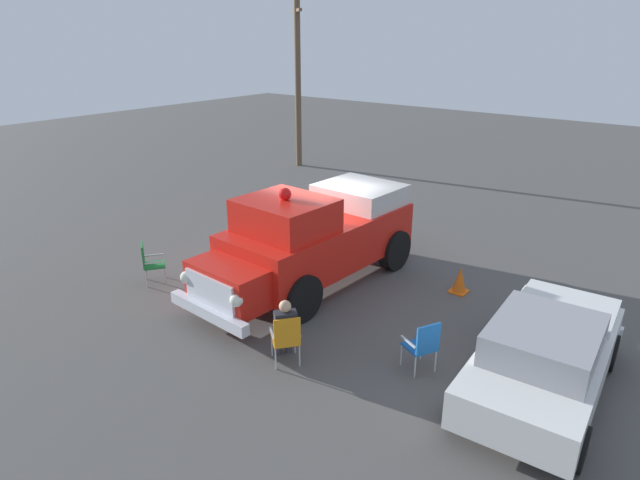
% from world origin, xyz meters
% --- Properties ---
extents(ground_plane, '(60.00, 60.00, 0.00)m').
position_xyz_m(ground_plane, '(0.00, 0.00, 0.00)').
color(ground_plane, '#514F4C').
extents(vintage_fire_truck, '(2.57, 6.05, 2.59)m').
position_xyz_m(vintage_fire_truck, '(0.54, -0.83, 1.20)').
color(vintage_fire_truck, black).
rests_on(vintage_fire_truck, ground).
extents(classic_hot_rod, '(2.14, 4.46, 1.46)m').
position_xyz_m(classic_hot_rod, '(6.21, -1.78, 0.75)').
color(classic_hot_rod, black).
rests_on(classic_hot_rod, ground).
extents(lawn_chair_near_truck, '(0.69, 0.69, 1.02)m').
position_xyz_m(lawn_chair_near_truck, '(2.31, -3.82, 0.59)').
color(lawn_chair_near_truck, '#B7BABF').
rests_on(lawn_chair_near_truck, ground).
extents(lawn_chair_by_car, '(0.66, 0.66, 1.02)m').
position_xyz_m(lawn_chair_by_car, '(4.36, -2.50, 0.59)').
color(lawn_chair_by_car, '#B7BABF').
rests_on(lawn_chair_by_car, ground).
extents(lawn_chair_spare, '(0.68, 0.68, 1.02)m').
position_xyz_m(lawn_chair_spare, '(-2.57, -3.27, 0.59)').
color(lawn_chair_spare, '#B7BABF').
rests_on(lawn_chair_spare, ground).
extents(spectator_seated, '(0.65, 0.62, 1.29)m').
position_xyz_m(spectator_seated, '(2.20, -3.74, 0.70)').
color(spectator_seated, '#383842').
rests_on(spectator_seated, ground).
extents(utility_pole, '(1.38, 1.18, 7.13)m').
position_xyz_m(utility_pole, '(-7.69, 8.38, 3.71)').
color(utility_pole, brown).
rests_on(utility_pole, ground).
extents(traffic_cone, '(0.40, 0.40, 0.64)m').
position_xyz_m(traffic_cone, '(3.53, 0.89, 0.31)').
color(traffic_cone, orange).
rests_on(traffic_cone, ground).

